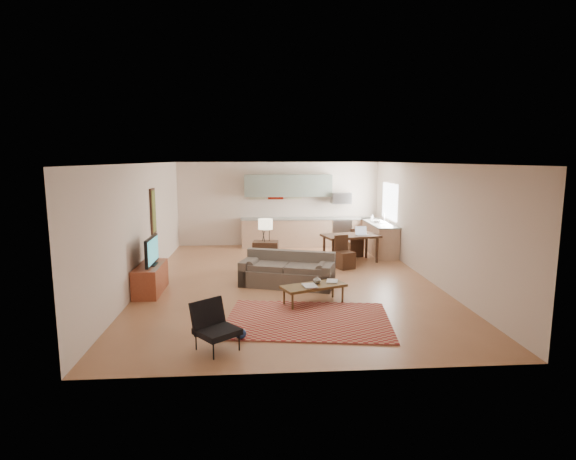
{
  "coord_description": "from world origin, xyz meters",
  "views": [
    {
      "loc": [
        -0.75,
        -10.05,
        2.79
      ],
      "look_at": [
        0.0,
        0.3,
        1.15
      ],
      "focal_mm": 28.0,
      "sensor_mm": 36.0,
      "label": 1
    }
  ],
  "objects": [
    {
      "name": "kitchen_counter_back",
      "position": [
        0.9,
        4.18,
        0.46
      ],
      "size": [
        4.26,
        0.64,
        0.92
      ],
      "primitive_type": null,
      "color": "tan",
      "rests_on": "ground"
    },
    {
      "name": "kitchen_range",
      "position": [
        2.0,
        4.18,
        0.45
      ],
      "size": [
        0.62,
        0.62,
        0.9
      ],
      "primitive_type": "cube",
      "color": "#A5A8AD",
      "rests_on": "ground"
    },
    {
      "name": "tv",
      "position": [
        -2.93,
        -0.68,
        0.89
      ],
      "size": [
        0.1,
        0.99,
        0.6
      ],
      "primitive_type": null,
      "color": "black",
      "rests_on": "tv_credenza"
    },
    {
      "name": "coffee_table",
      "position": [
        0.36,
        -1.67,
        0.19
      ],
      "size": [
        1.36,
        0.94,
        0.38
      ],
      "primitive_type": null,
      "rotation": [
        0.0,
        0.0,
        0.39
      ],
      "color": "#50391B",
      "rests_on": "floor"
    },
    {
      "name": "laptop",
      "position": [
        2.12,
        1.75,
        0.87
      ],
      "size": [
        0.35,
        0.28,
        0.24
      ],
      "primitive_type": null,
      "rotation": [
        0.0,
        0.0,
        0.14
      ],
      "color": "#A5A8AD",
      "rests_on": "dining_table"
    },
    {
      "name": "wall_art_left",
      "position": [
        -3.21,
        0.9,
        1.55
      ],
      "size": [
        0.06,
        0.42,
        1.1
      ],
      "primitive_type": null,
      "color": "olive",
      "rests_on": "room"
    },
    {
      "name": "book_b",
      "position": [
        0.65,
        -1.45,
        0.39
      ],
      "size": [
        0.36,
        0.4,
        0.02
      ],
      "primitive_type": "imported",
      "rotation": [
        0.0,
        0.0,
        -0.24
      ],
      "color": "navy",
      "rests_on": "coffee_table"
    },
    {
      "name": "room",
      "position": [
        0.0,
        0.0,
        1.35
      ],
      "size": [
        9.0,
        9.0,
        9.0
      ],
      "color": "#9A6340",
      "rests_on": "ground"
    },
    {
      "name": "book_a",
      "position": [
        0.14,
        -1.81,
        0.39
      ],
      "size": [
        0.35,
        0.41,
        0.03
      ],
      "primitive_type": "imported",
      "rotation": [
        0.0,
        0.0,
        0.15
      ],
      "color": "maroon",
      "rests_on": "coffee_table"
    },
    {
      "name": "triptych",
      "position": [
        -0.1,
        4.47,
        1.75
      ],
      "size": [
        1.7,
        0.04,
        0.5
      ],
      "primitive_type": null,
      "color": "beige",
      "rests_on": "room"
    },
    {
      "name": "kitchen_microwave",
      "position": [
        2.0,
        4.2,
        1.55
      ],
      "size": [
        0.62,
        0.4,
        0.35
      ],
      "primitive_type": "cube",
      "color": "#A5A8AD",
      "rests_on": "room"
    },
    {
      "name": "soap_bottle",
      "position": [
        2.83,
        3.44,
        1.02
      ],
      "size": [
        0.12,
        0.12,
        0.19
      ],
      "primitive_type": "imported",
      "rotation": [
        0.0,
        0.0,
        -0.19
      ],
      "color": "beige",
      "rests_on": "kitchen_counter_right"
    },
    {
      "name": "tv_credenza",
      "position": [
        -2.98,
        -0.68,
        0.3
      ],
      "size": [
        0.5,
        1.29,
        0.6
      ],
      "primitive_type": null,
      "color": "brown",
      "rests_on": "floor"
    },
    {
      "name": "sofa",
      "position": [
        -0.06,
        -0.38,
        0.37
      ],
      "size": [
        2.31,
        1.54,
        0.74
      ],
      "primitive_type": null,
      "rotation": [
        0.0,
        0.0,
        -0.32
      ],
      "color": "brown",
      "rests_on": "floor"
    },
    {
      "name": "dining_table",
      "position": [
        1.83,
        1.85,
        0.38
      ],
      "size": [
        1.64,
        1.16,
        0.75
      ],
      "primitive_type": null,
      "rotation": [
        0.0,
        0.0,
        0.22
      ],
      "color": "#311D13",
      "rests_on": "floor"
    },
    {
      "name": "window_right",
      "position": [
        3.23,
        3.0,
        1.55
      ],
      "size": [
        0.02,
        1.4,
        1.05
      ],
      "primitive_type": "cube",
      "color": "white",
      "rests_on": "room"
    },
    {
      "name": "dining_chair_near",
      "position": [
        1.53,
        1.12,
        0.43
      ],
      "size": [
        0.54,
        0.55,
        0.85
      ],
      "primitive_type": null,
      "rotation": [
        0.0,
        0.0,
        0.39
      ],
      "color": "#311D13",
      "rests_on": "floor"
    },
    {
      "name": "vase",
      "position": [
        0.43,
        -1.59,
        0.46
      ],
      "size": [
        0.16,
        0.16,
        0.16
      ],
      "primitive_type": "imported",
      "rotation": [
        0.0,
        0.0,
        -0.02
      ],
      "color": "black",
      "rests_on": "coffee_table"
    },
    {
      "name": "upper_cabinets",
      "position": [
        0.3,
        4.33,
        1.95
      ],
      "size": [
        2.8,
        0.34,
        0.7
      ],
      "primitive_type": "cube",
      "color": "gray",
      "rests_on": "room"
    },
    {
      "name": "table_lamp",
      "position": [
        -0.51,
        1.09,
        1.03
      ],
      "size": [
        0.43,
        0.43,
        0.59
      ],
      "primitive_type": null,
      "rotation": [
        0.0,
        0.0,
        -0.24
      ],
      "color": "beige",
      "rests_on": "console_table"
    },
    {
      "name": "dining_chair_far",
      "position": [
        2.12,
        2.58,
        0.42
      ],
      "size": [
        0.45,
        0.46,
        0.84
      ],
      "primitive_type": null,
      "rotation": [
        0.0,
        0.0,
        3.25
      ],
      "color": "#311D13",
      "rests_on": "floor"
    },
    {
      "name": "armchair",
      "position": [
        -1.33,
        -3.71,
        0.36
      ],
      "size": [
        0.89,
        0.89,
        0.72
      ],
      "primitive_type": null,
      "rotation": [
        0.0,
        0.0,
        0.69
      ],
      "color": "black",
      "rests_on": "floor"
    },
    {
      "name": "kitchen_counter_right",
      "position": [
        2.93,
        3.0,
        0.46
      ],
      "size": [
        0.64,
        2.26,
        0.92
      ],
      "primitive_type": null,
      "color": "tan",
      "rests_on": "ground"
    },
    {
      "name": "rug",
      "position": [
        0.14,
        -2.59,
        0.01
      ],
      "size": [
        3.08,
        2.34,
        0.02
      ],
      "primitive_type": "cube",
      "rotation": [
        0.0,
        0.0,
        -0.14
      ],
      "color": "maroon",
      "rests_on": "floor"
    },
    {
      "name": "console_table",
      "position": [
        -0.51,
        1.09,
        0.37
      ],
      "size": [
        0.68,
        0.49,
        0.74
      ],
      "primitive_type": null,
      "rotation": [
        0.0,
        0.0,
        -0.11
      ],
      "color": "#311D13",
      "rests_on": "floor"
    }
  ]
}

